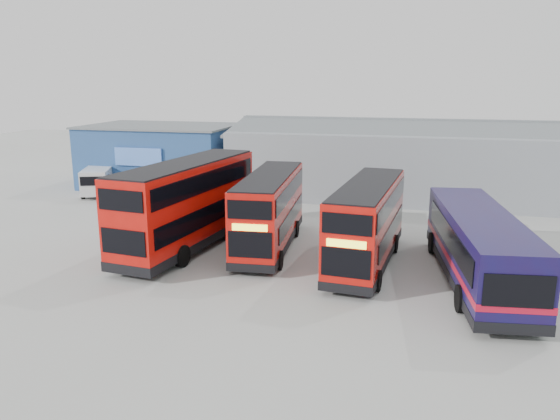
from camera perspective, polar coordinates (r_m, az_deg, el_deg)
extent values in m
plane|color=gray|center=(26.70, -1.85, -6.00)|extent=(120.00, 120.00, 0.00)
cube|color=navy|center=(47.54, -12.20, 5.53)|extent=(12.00, 8.00, 5.00)
cube|color=slate|center=(47.26, -12.35, 8.59)|extent=(12.30, 8.30, 0.15)
cube|color=#5082E3|center=(43.87, -14.59, 5.39)|extent=(3.96, 0.15, 1.40)
cube|color=gray|center=(44.63, 15.41, 4.83)|extent=(30.00, 12.00, 5.00)
cube|color=slate|center=(41.53, 15.70, 8.01)|extent=(30.50, 6.33, 1.29)
cube|color=slate|center=(47.10, 15.58, 8.63)|extent=(30.50, 6.33, 1.29)
cube|color=red|center=(29.42, -9.66, 0.73)|extent=(3.97, 11.27, 4.25)
cube|color=black|center=(29.91, -9.51, -2.85)|extent=(4.01, 11.32, 0.47)
cube|color=black|center=(28.53, -7.74, -0.63)|extent=(1.20, 9.29, 1.00)
cube|color=black|center=(29.89, -12.23, -0.16)|extent=(1.20, 9.29, 1.00)
cube|color=black|center=(28.51, -7.45, 3.04)|extent=(1.33, 10.33, 1.00)
cube|color=black|center=(29.87, -11.96, 3.34)|extent=(1.33, 10.33, 1.00)
cube|color=black|center=(34.30, -4.89, 1.69)|extent=(2.35, 0.34, 1.42)
cube|color=black|center=(33.96, -4.95, 4.81)|extent=(2.35, 0.34, 1.00)
cube|color=#FFF835|center=(34.12, -4.91, 3.24)|extent=(1.88, 0.27, 0.37)
cube|color=black|center=(25.16, -16.06, -3.26)|extent=(2.30, 0.34, 1.16)
cube|color=black|center=(24.69, -16.35, 0.95)|extent=(2.30, 0.34, 0.95)
cube|color=black|center=(29.03, -9.82, 4.87)|extent=(3.79, 11.09, 0.11)
cylinder|color=black|center=(32.59, -4.16, -1.37)|extent=(0.47, 1.13, 1.09)
cylinder|color=black|center=(33.72, -8.04, -0.96)|extent=(0.47, 1.13, 1.09)
cylinder|color=black|center=(27.02, -10.21, -4.75)|extent=(0.47, 1.13, 1.09)
cylinder|color=black|center=(28.37, -14.57, -4.08)|extent=(0.47, 1.13, 1.09)
cube|color=red|center=(29.09, -1.09, 0.07)|extent=(2.99, 9.62, 3.65)
cube|color=black|center=(29.52, -1.08, -3.04)|extent=(3.03, 9.66, 0.41)
cube|color=black|center=(29.76, -3.13, -0.49)|extent=(0.67, 8.01, 0.86)
cube|color=black|center=(29.35, 1.24, -0.67)|extent=(0.67, 8.01, 0.86)
cube|color=black|center=(29.08, -3.32, 2.27)|extent=(0.75, 8.91, 0.86)
cube|color=black|center=(28.66, 1.15, 2.12)|extent=(0.75, 8.91, 0.86)
cube|color=black|center=(24.74, -3.16, -3.66)|extent=(2.03, 0.20, 1.22)
cube|color=black|center=(24.30, -3.21, 0.00)|extent=(2.03, 0.20, 0.86)
cube|color=#FFF835|center=(24.50, -3.19, -1.85)|extent=(1.62, 0.16, 0.32)
cube|color=black|center=(33.77, 0.42, 1.08)|extent=(1.98, 0.20, 0.99)
cube|color=black|center=(33.45, 0.43, 3.80)|extent=(1.98, 0.20, 0.81)
cube|color=black|center=(28.71, -1.11, 3.65)|extent=(2.85, 9.48, 0.09)
cylinder|color=black|center=(26.69, -4.70, -4.98)|extent=(0.36, 0.96, 0.94)
cylinder|color=black|center=(26.26, -0.10, -5.25)|extent=(0.36, 0.96, 0.94)
cylinder|color=black|center=(31.98, -2.18, -1.78)|extent=(0.36, 0.96, 0.94)
cylinder|color=black|center=(31.62, 1.66, -1.95)|extent=(0.36, 0.96, 0.94)
cube|color=red|center=(26.81, 9.10, -1.24)|extent=(3.06, 9.72, 3.69)
cube|color=black|center=(27.29, 8.96, -4.62)|extent=(3.10, 9.76, 0.41)
cube|color=black|center=(27.48, 6.82, -1.73)|extent=(0.72, 8.08, 0.87)
cube|color=black|center=(27.12, 11.60, -2.13)|extent=(0.72, 8.08, 0.87)
cube|color=black|center=(26.77, 6.75, 1.27)|extent=(0.79, 8.99, 0.87)
cube|color=black|center=(26.39, 11.66, 0.90)|extent=(0.79, 8.99, 0.87)
cube|color=black|center=(22.45, 6.88, -5.53)|extent=(2.05, 0.21, 1.23)
cube|color=black|center=(21.97, 7.00, -1.49)|extent=(2.05, 0.21, 0.87)
cube|color=#FFF835|center=(22.19, 6.93, -3.54)|extent=(1.64, 0.17, 0.32)
cube|color=black|center=(31.54, 10.60, -0.03)|extent=(2.00, 0.21, 1.00)
cube|color=black|center=(31.20, 10.73, 2.90)|extent=(2.00, 0.21, 0.82)
cube|color=black|center=(26.40, 9.25, 2.67)|extent=(2.91, 9.57, 0.09)
cylinder|color=black|center=(24.43, 5.02, -6.77)|extent=(0.37, 0.97, 0.95)
cylinder|color=black|center=(24.04, 10.12, -7.29)|extent=(0.37, 0.97, 0.95)
cylinder|color=black|center=(29.75, 7.72, -3.08)|extent=(0.37, 0.97, 0.95)
cylinder|color=black|center=(29.43, 11.90, -3.44)|extent=(0.37, 0.97, 0.95)
cube|color=#100E3E|center=(25.70, 20.01, -3.44)|extent=(4.12, 11.97, 2.82)
cube|color=black|center=(26.07, 19.79, -6.01)|extent=(4.17, 12.01, 0.43)
cube|color=#B10D24|center=(25.85, 19.92, -4.52)|extent=(4.16, 12.00, 0.27)
cube|color=black|center=(25.63, 23.19, -2.72)|extent=(1.29, 9.73, 1.01)
cube|color=black|center=(25.00, 17.23, -2.61)|extent=(1.29, 9.73, 1.01)
cube|color=black|center=(31.22, 17.71, 0.03)|extent=(2.39, 0.35, 1.39)
cube|color=black|center=(20.27, 23.67, -7.78)|extent=(2.33, 0.35, 1.17)
cylinder|color=black|center=(30.22, 20.48, -3.42)|extent=(0.48, 1.14, 1.11)
cylinder|color=black|center=(29.71, 15.68, -3.33)|extent=(0.48, 1.14, 1.11)
cylinder|color=black|center=(23.44, 24.60, -8.72)|extent=(0.48, 1.14, 1.11)
cylinder|color=black|center=(22.78, 18.40, -8.78)|extent=(0.48, 1.14, 1.11)
cube|color=silver|center=(45.27, -18.39, 3.08)|extent=(3.56, 5.22, 1.84)
cube|color=black|center=(42.86, -19.04, 2.87)|extent=(1.64, 0.68, 0.68)
cube|color=black|center=(43.94, -20.07, 3.03)|extent=(0.36, 0.83, 0.58)
cube|color=black|center=(43.53, -17.53, 3.14)|extent=(0.36, 0.83, 0.58)
cylinder|color=black|center=(44.04, -19.90, 1.54)|extent=(0.47, 0.74, 0.70)
cylinder|color=black|center=(43.66, -17.52, 1.62)|extent=(0.47, 0.74, 0.70)
cylinder|color=black|center=(47.20, -19.04, 2.38)|extent=(0.47, 0.74, 0.70)
cylinder|color=black|center=(46.84, -16.82, 2.46)|extent=(0.47, 0.74, 0.70)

